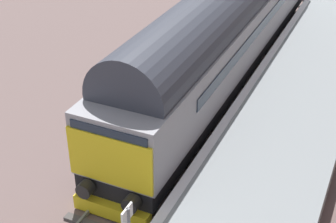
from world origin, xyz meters
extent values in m
plane|color=#675350|center=(0.00, 0.00, 0.00)|extent=(140.00, 140.00, 0.00)
cube|color=slate|center=(-0.72, 0.00, 0.07)|extent=(0.07, 60.00, 0.15)
cube|color=slate|center=(0.72, 0.00, 0.07)|extent=(0.07, 60.00, 0.15)
cube|color=#494542|center=(0.00, -4.38, 0.04)|extent=(2.50, 0.26, 0.09)
cube|color=#494542|center=(0.00, -3.12, 0.04)|extent=(2.50, 0.26, 0.09)
cube|color=#494542|center=(0.00, -1.88, 0.04)|extent=(2.50, 0.26, 0.09)
cube|color=#494542|center=(0.00, -0.62, 0.04)|extent=(2.50, 0.26, 0.09)
cube|color=#494542|center=(0.00, 0.62, 0.04)|extent=(2.50, 0.26, 0.09)
cube|color=#494542|center=(0.00, 1.88, 0.04)|extent=(2.50, 0.26, 0.09)
cube|color=#494542|center=(0.00, 3.12, 0.04)|extent=(2.50, 0.26, 0.09)
cube|color=#494542|center=(0.00, 4.38, 0.04)|extent=(2.50, 0.26, 0.09)
cube|color=#494542|center=(0.00, 5.62, 0.04)|extent=(2.50, 0.26, 0.09)
cube|color=#494542|center=(0.00, 6.88, 0.04)|extent=(2.50, 0.26, 0.09)
cube|color=#494542|center=(0.00, 8.12, 0.04)|extent=(2.50, 0.26, 0.09)
cube|color=#494542|center=(0.00, 9.38, 0.04)|extent=(2.50, 0.26, 0.09)
cube|color=#494542|center=(0.00, 10.62, 0.04)|extent=(2.50, 0.26, 0.09)
cube|color=#494542|center=(0.00, 11.88, 0.04)|extent=(2.50, 0.26, 0.09)
cube|color=#494542|center=(0.00, 13.12, 0.04)|extent=(2.50, 0.26, 0.09)
cube|color=#494542|center=(0.00, 14.38, 0.04)|extent=(2.50, 0.26, 0.09)
cube|color=#494542|center=(0.00, 15.62, 0.04)|extent=(2.50, 0.26, 0.09)
cube|color=gray|center=(3.60, 0.00, 0.50)|extent=(4.00, 44.00, 1.00)
cube|color=silver|center=(1.75, 0.00, 1.00)|extent=(0.30, 44.00, 0.01)
cube|color=black|center=(0.00, 5.04, 0.82)|extent=(2.56, 20.00, 0.60)
cube|color=gray|center=(0.00, 5.04, 2.17)|extent=(2.70, 20.00, 2.10)
cylinder|color=#343741|center=(0.00, 5.04, 3.40)|extent=(2.56, 18.40, 2.57)
cube|color=yellow|center=(0.00, -5.00, 2.02)|extent=(2.65, 0.08, 1.58)
cube|color=#232D3D|center=(0.00, -4.98, 2.75)|extent=(2.38, 0.04, 0.64)
cube|color=#232D3D|center=(1.37, 5.04, 2.47)|extent=(0.04, 14.00, 0.44)
cylinder|color=black|center=(-0.75, -5.21, 0.92)|extent=(0.48, 0.35, 0.48)
cylinder|color=black|center=(0.75, -5.21, 0.92)|extent=(0.48, 0.35, 0.48)
cube|color=yellow|center=(0.00, -5.06, 0.29)|extent=(2.43, 0.36, 0.47)
cylinder|color=black|center=(0.00, -3.06, 0.52)|extent=(1.64, 1.04, 1.04)
cylinder|color=black|center=(0.00, -1.96, 0.52)|extent=(1.64, 1.04, 1.04)
cylinder|color=black|center=(0.00, -0.86, 0.52)|extent=(1.64, 1.04, 1.04)
cylinder|color=black|center=(0.00, 10.94, 0.52)|extent=(1.64, 1.04, 1.04)
cylinder|color=black|center=(0.00, 12.04, 0.52)|extent=(1.64, 1.04, 1.04)
cylinder|color=black|center=(0.00, 13.14, 0.52)|extent=(1.64, 1.04, 1.04)
cube|color=white|center=(1.96, -7.50, 2.92)|extent=(0.05, 0.44, 0.36)
cube|color=black|center=(1.93, -7.50, 2.92)|extent=(0.01, 0.20, 0.24)
camera|label=1|loc=(6.10, -14.40, 10.33)|focal=53.63mm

